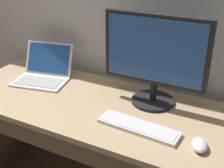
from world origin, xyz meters
TOP-DOWN VIEW (x-y plane):
  - desk at (0.00, -0.01)m, footprint 1.66×0.67m
  - laptop_white at (-0.44, 0.12)m, footprint 0.38×0.36m
  - external_monitor at (0.29, 0.14)m, footprint 0.56×0.24m
  - wired_keyboard at (0.32, -0.12)m, footprint 0.41×0.14m
  - computer_mouse at (0.62, -0.14)m, footprint 0.09×0.12m

SIDE VIEW (x-z plane):
  - desk at x=0.00m, z-range 0.15..0.89m
  - wired_keyboard at x=0.32m, z-range 0.75..0.77m
  - computer_mouse at x=0.62m, z-range 0.75..0.79m
  - laptop_white at x=-0.44m, z-range 0.69..0.90m
  - external_monitor at x=0.29m, z-range 0.77..1.27m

